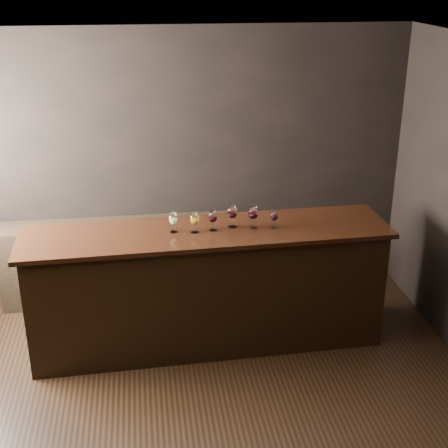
{
  "coord_description": "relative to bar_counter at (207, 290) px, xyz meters",
  "views": [
    {
      "loc": [
        -0.27,
        -4.0,
        3.32
      ],
      "look_at": [
        0.42,
        1.04,
        1.2
      ],
      "focal_mm": 50.0,
      "sensor_mm": 36.0,
      "label": 1
    }
  ],
  "objects": [
    {
      "name": "glass_red_a",
      "position": [
        0.05,
        -0.01,
        0.72
      ],
      "size": [
        0.08,
        0.08,
        0.19
      ],
      "color": "white",
      "rests_on": "bar_top"
    },
    {
      "name": "ground",
      "position": [
        -0.26,
        -1.04,
        -0.56
      ],
      "size": [
        5.0,
        5.0,
        0.0
      ],
      "primitive_type": "plane",
      "color": "black",
      "rests_on": "ground"
    },
    {
      "name": "glass_red_d",
      "position": [
        0.6,
        -0.03,
        0.71
      ],
      "size": [
        0.07,
        0.07,
        0.17
      ],
      "color": "white",
      "rests_on": "bar_top"
    },
    {
      "name": "back_bar_shelf",
      "position": [
        -0.84,
        0.99,
        -0.12
      ],
      "size": [
        2.4,
        0.4,
        0.86
      ],
      "primitive_type": "cube",
      "color": "black",
      "rests_on": "ground"
    },
    {
      "name": "glass_red_b",
      "position": [
        0.23,
        0.04,
        0.74
      ],
      "size": [
        0.09,
        0.09,
        0.21
      ],
      "color": "white",
      "rests_on": "bar_top"
    },
    {
      "name": "glass_white",
      "position": [
        -0.29,
        -0.0,
        0.72
      ],
      "size": [
        0.08,
        0.08,
        0.18
      ],
      "color": "white",
      "rests_on": "bar_top"
    },
    {
      "name": "glass_red_c",
      "position": [
        0.42,
        -0.01,
        0.74
      ],
      "size": [
        0.09,
        0.09,
        0.21
      ],
      "color": "white",
      "rests_on": "bar_top"
    },
    {
      "name": "bar_counter",
      "position": [
        0.0,
        0.0,
        0.0
      ],
      "size": [
        3.2,
        0.79,
        1.11
      ],
      "primitive_type": "cube",
      "rotation": [
        0.0,
        0.0,
        0.03
      ],
      "color": "black",
      "rests_on": "ground"
    },
    {
      "name": "bar_top",
      "position": [
        0.0,
        0.0,
        0.58
      ],
      "size": [
        3.31,
        0.87,
        0.04
      ],
      "primitive_type": "cube",
      "rotation": [
        0.0,
        0.0,
        0.03
      ],
      "color": "black",
      "rests_on": "bar_counter"
    },
    {
      "name": "glass_amber",
      "position": [
        -0.11,
        -0.03,
        0.72
      ],
      "size": [
        0.08,
        0.08,
        0.18
      ],
      "color": "white",
      "rests_on": "bar_top"
    },
    {
      "name": "room_shell",
      "position": [
        -0.5,
        -0.93,
        1.25
      ],
      "size": [
        5.02,
        4.52,
        2.81
      ],
      "color": "black",
      "rests_on": "ground"
    }
  ]
}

